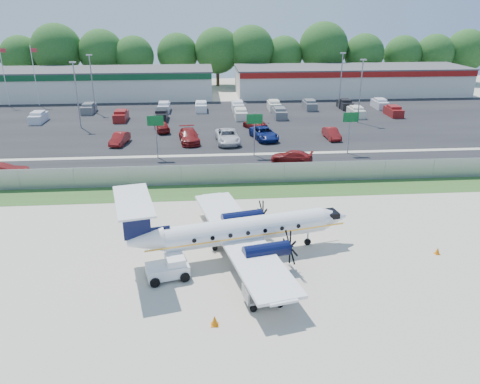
{
  "coord_description": "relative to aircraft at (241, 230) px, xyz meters",
  "views": [
    {
      "loc": [
        -2.77,
        -28.36,
        16.05
      ],
      "look_at": [
        0.0,
        6.0,
        2.3
      ],
      "focal_mm": 35.0,
      "sensor_mm": 36.0,
      "label": 1
    }
  ],
  "objects": [
    {
      "name": "parked_car_b",
      "position": [
        -4.16,
        29.21,
        -1.93
      ],
      "size": [
        3.0,
        5.92,
        1.65
      ],
      "primitive_type": "imported",
      "rotation": [
        0.0,
        0.0,
        0.13
      ],
      "color": "maroon",
      "rests_on": "ground"
    },
    {
      "name": "light_pole_se",
      "position": [
        20.41,
        48.02,
        3.31
      ],
      "size": [
        0.9,
        0.35,
        9.09
      ],
      "color": "gray",
      "rests_on": "ground"
    },
    {
      "name": "pushback_tug",
      "position": [
        -4.76,
        -2.47,
        -1.25
      ],
      "size": [
        2.91,
        2.41,
        1.41
      ],
      "color": "white",
      "rests_on": "ground"
    },
    {
      "name": "cone_nose",
      "position": [
        13.62,
        -0.93,
        -1.69
      ],
      "size": [
        0.35,
        0.35,
        0.5
      ],
      "color": "orange",
      "rests_on": "ground"
    },
    {
      "name": "ground",
      "position": [
        0.41,
        0.02,
        -1.93
      ],
      "size": [
        170.0,
        170.0,
        0.0
      ],
      "primitive_type": "plane",
      "color": "#BFB6A2",
      "rests_on": "ground"
    },
    {
      "name": "parked_car_c",
      "position": [
        0.66,
        28.63,
        -1.93
      ],
      "size": [
        3.11,
        6.14,
        1.66
      ],
      "primitive_type": "imported",
      "rotation": [
        0.0,
        0.0,
        0.06
      ],
      "color": "silver",
      "rests_on": "ground"
    },
    {
      "name": "cone_starboard_wing",
      "position": [
        2.89,
        5.71,
        -1.69
      ],
      "size": [
        0.35,
        0.35,
        0.49
      ],
      "color": "orange",
      "rests_on": "ground"
    },
    {
      "name": "perimeter_fence",
      "position": [
        0.41,
        14.02,
        -0.92
      ],
      "size": [
        120.0,
        0.06,
        1.99
      ],
      "color": "gray",
      "rests_on": "ground"
    },
    {
      "name": "building_west",
      "position": [
        -23.59,
        62.0,
        0.7
      ],
      "size": [
        46.4,
        12.4,
        5.24
      ],
      "color": "silver",
      "rests_on": "ground"
    },
    {
      "name": "light_pole_ne",
      "position": [
        20.41,
        38.02,
        3.31
      ],
      "size": [
        0.9,
        0.35,
        9.09
      ],
      "color": "gray",
      "rests_on": "ground"
    },
    {
      "name": "light_pole_sw",
      "position": [
        -19.59,
        48.02,
        3.31
      ],
      "size": [
        0.9,
        0.35,
        9.09
      ],
      "color": "gray",
      "rests_on": "ground"
    },
    {
      "name": "far_parking_rows",
      "position": [
        0.41,
        45.02,
        -1.93
      ],
      "size": [
        56.0,
        10.0,
        1.6
      ],
      "primitive_type": null,
      "color": "gray",
      "rests_on": "ground"
    },
    {
      "name": "flagpole_west",
      "position": [
        -35.51,
        55.02,
        3.72
      ],
      "size": [
        1.06,
        0.12,
        10.0
      ],
      "color": "white",
      "rests_on": "ground"
    },
    {
      "name": "light_pole_nw",
      "position": [
        -19.59,
        38.02,
        3.31
      ],
      "size": [
        0.9,
        0.35,
        9.09
      ],
      "color": "gray",
      "rests_on": "ground"
    },
    {
      "name": "parked_car_g",
      "position": [
        4.92,
        35.26,
        -1.93
      ],
      "size": [
        3.65,
        5.25,
        1.41
      ],
      "primitive_type": "imported",
      "rotation": [
        0.0,
        0.0,
        3.52
      ],
      "color": "maroon",
      "rests_on": "ground"
    },
    {
      "name": "building_east",
      "position": [
        26.41,
        62.0,
        0.7
      ],
      "size": [
        44.4,
        12.4,
        5.24
      ],
      "color": "silver",
      "rests_on": "ground"
    },
    {
      "name": "parking_lot",
      "position": [
        0.41,
        40.02,
        -1.91
      ],
      "size": [
        170.0,
        32.0,
        0.02
      ],
      "primitive_type": "cube",
      "color": "black",
      "rests_on": "ground"
    },
    {
      "name": "parked_car_a",
      "position": [
        -12.74,
        29.01,
        -1.93
      ],
      "size": [
        2.19,
        4.5,
        1.42
      ],
      "primitive_type": "imported",
      "rotation": [
        0.0,
        0.0,
        -0.16
      ],
      "color": "maroon",
      "rests_on": "ground"
    },
    {
      "name": "parked_car_e",
      "position": [
        14.2,
        29.47,
        -1.93
      ],
      "size": [
        1.66,
        4.29,
        1.39
      ],
      "primitive_type": "imported",
      "rotation": [
        0.0,
        0.0,
        0.04
      ],
      "color": "maroon",
      "rests_on": "ground"
    },
    {
      "name": "baggage_cart_near",
      "position": [
        0.83,
        -5.72,
        -1.37
      ],
      "size": [
        2.48,
        1.76,
        1.19
      ],
      "color": "gray",
      "rests_on": "ground"
    },
    {
      "name": "baggage_cart_far",
      "position": [
        -0.89,
        1.14,
        -1.4
      ],
      "size": [
        2.44,
        1.87,
        1.13
      ],
      "color": "gray",
      "rests_on": "ground"
    },
    {
      "name": "sign_mid",
      "position": [
        3.41,
        22.92,
        1.69
      ],
      "size": [
        1.8,
        0.26,
        5.0
      ],
      "color": "gray",
      "rests_on": "ground"
    },
    {
      "name": "parked_car_d",
      "position": [
        5.45,
        29.88,
        -1.93
      ],
      "size": [
        3.69,
        6.05,
        1.57
      ],
      "primitive_type": "imported",
      "rotation": [
        0.0,
        0.0,
        0.2
      ],
      "color": "navy",
      "rests_on": "ground"
    },
    {
      "name": "sign_left",
      "position": [
        -7.59,
        22.92,
        1.69
      ],
      "size": [
        1.8,
        0.26,
        5.0
      ],
      "color": "gray",
      "rests_on": "ground"
    },
    {
      "name": "cone_port_wing",
      "position": [
        -2.05,
        -7.5,
        -1.64
      ],
      "size": [
        0.43,
        0.43,
        0.61
      ],
      "color": "orange",
      "rests_on": "ground"
    },
    {
      "name": "flagpole_east",
      "position": [
        -30.51,
        55.02,
        3.72
      ],
      "size": [
        1.06,
        0.12,
        10.0
      ],
      "color": "white",
      "rests_on": "ground"
    },
    {
      "name": "parked_car_f",
      "position": [
        -7.96,
        34.94,
        -1.93
      ],
      "size": [
        2.64,
        4.6,
        1.47
      ],
      "primitive_type": "imported",
      "rotation": [
        0.0,
        0.0,
        3.36
      ],
      "color": "maroon",
      "rests_on": "ground"
    },
    {
      "name": "grass_verge",
      "position": [
        0.41,
        12.02,
        -1.92
      ],
      "size": [
        170.0,
        4.0,
        0.02
      ],
      "primitive_type": "cube",
      "color": "#2D561E",
      "rests_on": "ground"
    },
    {
      "name": "aircraft",
      "position": [
        0.0,
        0.0,
        0.0
      ],
      "size": [
        16.35,
        16.01,
        4.99
      ],
      "color": "white",
      "rests_on": "ground"
    },
    {
      "name": "road_car_mid",
      "position": [
        7.25,
        20.12,
        -1.93
      ],
      "size": [
        4.93,
        3.38,
        1.32
      ],
      "primitive_type": "imported",
      "rotation": [
        0.0,
        0.0,
        -1.94
      ],
      "color": "maroon",
      "rests_on": "ground"
    },
    {
      "name": "sign_right",
      "position": [
        14.41,
        22.92,
        1.69
      ],
      "size": [
        1.8,
        0.26,
        5.0
      ],
      "color": "gray",
      "rests_on": "ground"
    },
    {
      "name": "access_road",
      "position": [
        0.41,
        19.02,
        -1.91
      ],
      "size": [
        170.0,
        8.0,
        0.02
      ],
      "primitive_type": "cube",
      "color": "black",
      "rests_on": "ground"
    },
    {
      "name": "road_car_west",
      "position": [
        -22.18,
        16.67,
        -1.93
      ],
      "size": [
        5.36,
        2.86,
        1.68
      ],
      "primitive_type": "imported",
      "rotation": [
        0.0,
        0.0,
        1.79
      ],
      "color": "maroon",
      "rests_on": "ground"
    },
    {
      "name": "tree_line",
      "position": [
        0.41,
        74.02,
        -1.93
      ],
      "size": [
        112.0,
        6.0,
        14.0
      ],
      "primitive_type": null,
      "color": "#1C4D16",
      "rests_on": "ground"
    }
  ]
}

